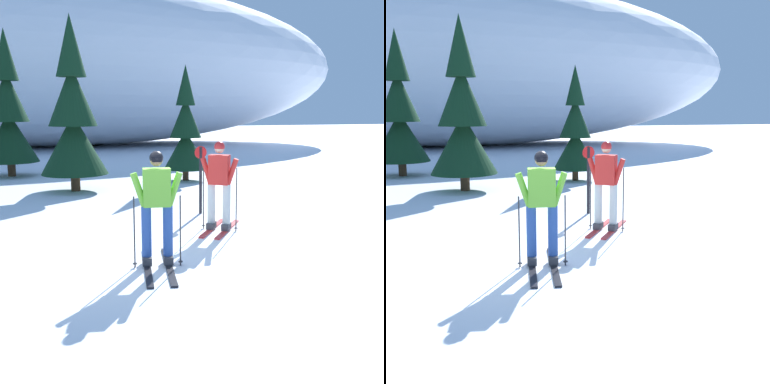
# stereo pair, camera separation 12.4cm
# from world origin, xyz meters

# --- Properties ---
(ground_plane) EXTENTS (120.00, 120.00, 0.00)m
(ground_plane) POSITION_xyz_m (0.00, 0.00, 0.00)
(ground_plane) COLOR white
(skier_lime_jacket) EXTENTS (0.79, 1.82, 1.74)m
(skier_lime_jacket) POSITION_xyz_m (0.29, -0.45, 0.91)
(skier_lime_jacket) COLOR black
(skier_lime_jacket) RESTS_ON ground
(skier_red_jacket) EXTENTS (1.27, 1.50, 1.75)m
(skier_red_jacket) POSITION_xyz_m (1.98, 1.25, 0.91)
(skier_red_jacket) COLOR red
(skier_red_jacket) RESTS_ON ground
(pine_tree_center) EXTENTS (1.98, 1.98, 5.12)m
(pine_tree_center) POSITION_xyz_m (-2.10, 10.90, 2.14)
(pine_tree_center) COLOR #47301E
(pine_tree_center) RESTS_ON ground
(pine_tree_center_right) EXTENTS (1.93, 1.93, 4.99)m
(pine_tree_center_right) POSITION_xyz_m (-0.24, 6.96, 2.09)
(pine_tree_center_right) COLOR #47301E
(pine_tree_center_right) RESTS_ON ground
(pine_tree_far_right) EXTENTS (1.47, 1.47, 3.80)m
(pine_tree_far_right) POSITION_xyz_m (3.47, 7.94, 1.59)
(pine_tree_far_right) COLOR #47301E
(pine_tree_far_right) RESTS_ON ground
(snow_ridge_background) EXTENTS (38.57, 17.83, 10.46)m
(snow_ridge_background) POSITION_xyz_m (0.79, 25.75, 5.23)
(snow_ridge_background) COLOR white
(snow_ridge_background) RESTS_ON ground
(trail_marker_post) EXTENTS (0.28, 0.07, 1.54)m
(trail_marker_post) POSITION_xyz_m (2.17, 2.84, 0.87)
(trail_marker_post) COLOR black
(trail_marker_post) RESTS_ON ground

